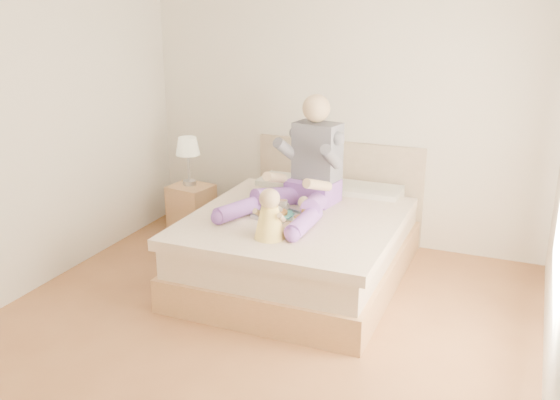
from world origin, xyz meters
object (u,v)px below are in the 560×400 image
at_px(tray, 285,216).
at_px(bed, 304,241).
at_px(adult, 305,174).
at_px(baby, 270,218).
at_px(nightstand, 192,208).

bearing_deg(tray, bed, 101.34).
relative_size(adult, baby, 3.17).
relative_size(bed, tray, 3.96).
height_order(tray, baby, baby).
bearing_deg(baby, tray, 103.56).
height_order(bed, adult, adult).
relative_size(tray, baby, 1.40).
bearing_deg(nightstand, baby, -31.45).
distance_m(bed, tray, 0.44).
relative_size(bed, nightstand, 4.40).
bearing_deg(baby, nightstand, 145.46).
xyz_separation_m(tray, baby, (0.05, -0.42, 0.13)).
bearing_deg(bed, tray, -101.34).
relative_size(nightstand, adult, 0.40).
bearing_deg(nightstand, tray, -21.45).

